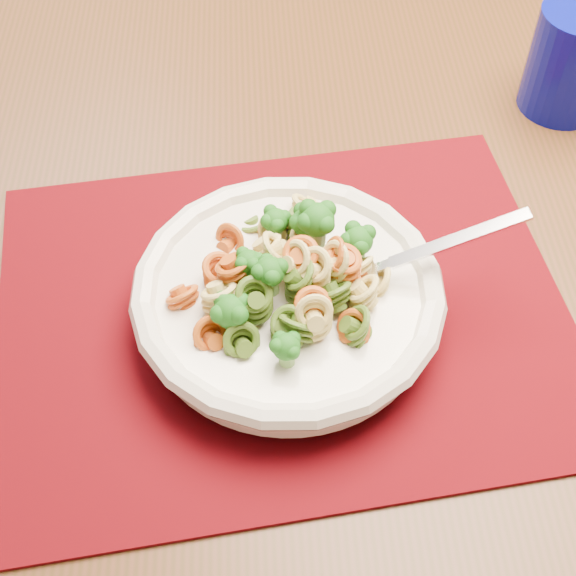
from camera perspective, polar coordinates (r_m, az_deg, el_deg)
name	(u,v)px	position (r m, az deg, el deg)	size (l,w,h in m)	color
dining_table	(317,258)	(0.83, 2.11, 2.15)	(1.63, 1.39, 0.76)	#4D2815
placemat	(283,310)	(0.65, -0.33, -1.60)	(0.46, 0.36, 0.00)	#520306
pasta_bowl	(288,297)	(0.63, 0.00, -0.64)	(0.25, 0.25, 0.05)	silver
pasta_broccoli_heap	(288,283)	(0.61, 0.00, 0.35)	(0.21, 0.21, 0.06)	tan
fork	(360,274)	(0.62, 5.14, 0.99)	(0.19, 0.02, 0.01)	silver
tumbler	(572,60)	(0.86, 19.56, 15.01)	(0.08, 0.08, 0.11)	#050A6D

